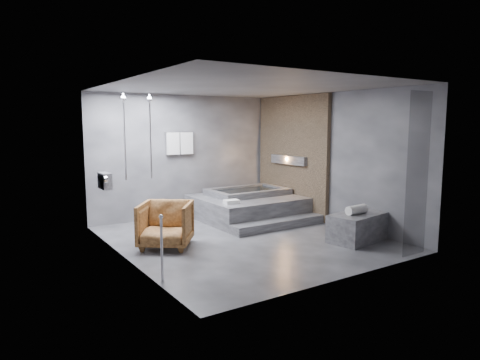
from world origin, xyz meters
TOP-DOWN VIEW (x-y plane):
  - room at (0.40, 0.24)m, footprint 5.00×5.04m
  - tub_deck at (1.05, 1.45)m, footprint 2.20×2.00m
  - tub_step at (1.05, 0.27)m, footprint 2.20×0.36m
  - concrete_bench at (1.67, -1.27)m, footprint 1.22×0.80m
  - driftwood_chair at (-1.45, 0.30)m, footprint 1.21×1.22m
  - rolled_towel at (1.62, -1.27)m, footprint 0.47×0.19m
  - deck_towel at (0.28, 0.88)m, footprint 0.32×0.25m

SIDE VIEW (x-z plane):
  - tub_step at x=1.05m, z-range 0.00..0.18m
  - tub_deck at x=1.05m, z-range 0.00..0.50m
  - concrete_bench at x=1.67m, z-range 0.00..0.51m
  - driftwood_chair at x=-1.45m, z-range 0.00..0.80m
  - deck_towel at x=0.28m, z-range 0.50..0.58m
  - rolled_towel at x=1.62m, z-range 0.51..0.67m
  - room at x=0.40m, z-range 0.32..3.14m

